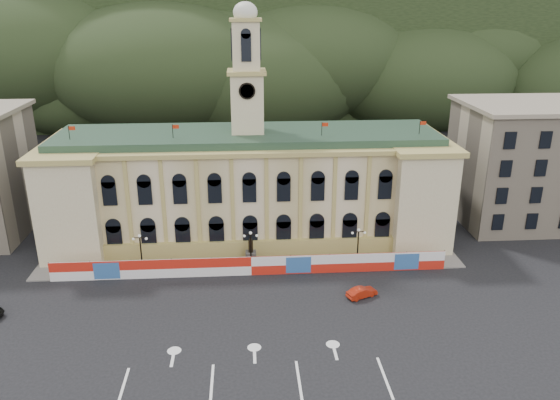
{
  "coord_description": "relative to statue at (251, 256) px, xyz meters",
  "views": [
    {
      "loc": [
        -0.53,
        -47.0,
        32.96
      ],
      "look_at": [
        3.85,
        18.0,
        8.97
      ],
      "focal_mm": 35.0,
      "sensor_mm": 36.0,
      "label": 1
    }
  ],
  "objects": [
    {
      "name": "red_sedan",
      "position": [
        12.87,
        -9.4,
        -0.57
      ],
      "size": [
        4.09,
        4.72,
        1.24
      ],
      "primitive_type": "imported",
      "rotation": [
        0.0,
        0.0,
        1.99
      ],
      "color": "#9E1D0B",
      "rests_on": "ground"
    },
    {
      "name": "hill_ridge",
      "position": [
        0.03,
        103.99,
        18.3
      ],
      "size": [
        230.0,
        80.0,
        64.0
      ],
      "color": "black",
      "rests_on": "ground"
    },
    {
      "name": "pavement",
      "position": [
        0.0,
        -0.25,
        -1.11
      ],
      "size": [
        56.0,
        5.5,
        0.16
      ],
      "primitive_type": "cube",
      "color": "slate",
      "rests_on": "ground"
    },
    {
      "name": "ground",
      "position": [
        0.0,
        -18.0,
        -1.19
      ],
      "size": [
        260.0,
        260.0,
        0.0
      ],
      "primitive_type": "plane",
      "color": "black",
      "rests_on": "ground"
    },
    {
      "name": "city_hall",
      "position": [
        0.0,
        9.63,
        6.66
      ],
      "size": [
        56.2,
        17.6,
        37.1
      ],
      "color": "beige",
      "rests_on": "ground"
    },
    {
      "name": "hoarding_fence",
      "position": [
        0.06,
        -2.93,
        0.06
      ],
      "size": [
        50.0,
        0.44,
        2.5
      ],
      "color": "red",
      "rests_on": "ground"
    },
    {
      "name": "lane_markings",
      "position": [
        0.0,
        -23.0,
        -1.18
      ],
      "size": [
        26.0,
        10.0,
        0.02
      ],
      "primitive_type": null,
      "color": "white",
      "rests_on": "ground"
    },
    {
      "name": "side_building_right",
      "position": [
        43.0,
        12.93,
        8.14
      ],
      "size": [
        21.0,
        17.0,
        18.6
      ],
      "color": "#B9A78F",
      "rests_on": "ground"
    },
    {
      "name": "lamp_center",
      "position": [
        0.0,
        -1.0,
        1.89
      ],
      "size": [
        1.96,
        0.44,
        5.15
      ],
      "color": "black",
      "rests_on": "ground"
    },
    {
      "name": "statue",
      "position": [
        0.0,
        0.0,
        0.0
      ],
      "size": [
        1.4,
        1.4,
        3.72
      ],
      "color": "#595651",
      "rests_on": "ground"
    },
    {
      "name": "lamp_right",
      "position": [
        14.0,
        -1.0,
        1.89
      ],
      "size": [
        1.96,
        0.44,
        5.15
      ],
      "color": "black",
      "rests_on": "ground"
    },
    {
      "name": "lamp_left",
      "position": [
        -14.0,
        -1.0,
        1.89
      ],
      "size": [
        1.96,
        0.44,
        5.15
      ],
      "color": "black",
      "rests_on": "ground"
    }
  ]
}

